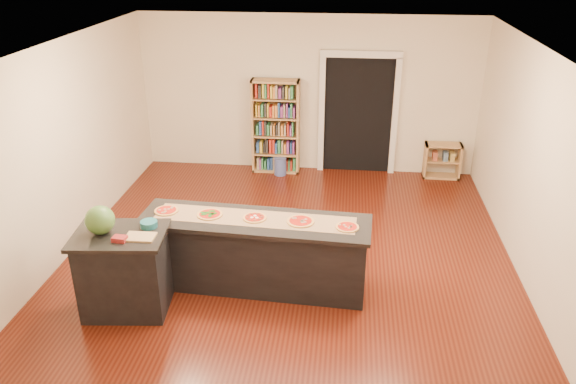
# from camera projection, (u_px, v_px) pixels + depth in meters

# --- Properties ---
(room) EXTENTS (6.00, 7.00, 2.80)m
(room) POSITION_uv_depth(u_px,v_px,m) (286.00, 169.00, 6.83)
(room) COLOR beige
(room) RESTS_ON ground
(doorway) EXTENTS (1.40, 0.09, 2.21)m
(doorway) POSITION_uv_depth(u_px,v_px,m) (358.00, 108.00, 9.95)
(doorway) COLOR black
(doorway) RESTS_ON room
(kitchen_island) EXTENTS (2.77, 0.75, 0.91)m
(kitchen_island) POSITION_uv_depth(u_px,v_px,m) (255.00, 252.00, 6.86)
(kitchen_island) COLOR black
(kitchen_island) RESTS_ON ground
(side_counter) EXTENTS (1.01, 0.74, 1.00)m
(side_counter) POSITION_uv_depth(u_px,v_px,m) (124.00, 272.00, 6.39)
(side_counter) COLOR black
(side_counter) RESTS_ON ground
(bookshelf) EXTENTS (0.85, 0.30, 1.70)m
(bookshelf) POSITION_uv_depth(u_px,v_px,m) (276.00, 127.00, 10.09)
(bookshelf) COLOR tan
(bookshelf) RESTS_ON ground
(low_shelf) EXTENTS (0.64, 0.27, 0.64)m
(low_shelf) POSITION_uv_depth(u_px,v_px,m) (442.00, 161.00, 10.03)
(low_shelf) COLOR tan
(low_shelf) RESTS_ON ground
(waste_bin) EXTENTS (0.22, 0.22, 0.32)m
(waste_bin) POSITION_uv_depth(u_px,v_px,m) (280.00, 166.00, 10.21)
(waste_bin) COLOR #47599F
(waste_bin) RESTS_ON ground
(kraft_paper) EXTENTS (2.43, 0.56, 0.00)m
(kraft_paper) POSITION_uv_depth(u_px,v_px,m) (255.00, 218.00, 6.69)
(kraft_paper) COLOR olive
(kraft_paper) RESTS_ON kitchen_island
(watermelon) EXTENTS (0.32, 0.32, 0.32)m
(watermelon) POSITION_uv_depth(u_px,v_px,m) (100.00, 220.00, 6.12)
(watermelon) COLOR #144214
(watermelon) RESTS_ON side_counter
(cutting_board) EXTENTS (0.33, 0.22, 0.02)m
(cutting_board) POSITION_uv_depth(u_px,v_px,m) (140.00, 237.00, 6.09)
(cutting_board) COLOR tan
(cutting_board) RESTS_ON side_counter
(package_red) EXTENTS (0.16, 0.12, 0.05)m
(package_red) POSITION_uv_depth(u_px,v_px,m) (120.00, 239.00, 6.02)
(package_red) COLOR maroon
(package_red) RESTS_ON side_counter
(package_teal) EXTENTS (0.19, 0.19, 0.07)m
(package_teal) POSITION_uv_depth(u_px,v_px,m) (149.00, 224.00, 6.30)
(package_teal) COLOR #195966
(package_teal) RESTS_ON side_counter
(pizza_a) EXTENTS (0.30, 0.30, 0.02)m
(pizza_a) POSITION_uv_depth(u_px,v_px,m) (166.00, 211.00, 6.86)
(pizza_a) COLOR #D5A852
(pizza_a) RESTS_ON kitchen_island
(pizza_b) EXTENTS (0.32, 0.32, 0.02)m
(pizza_b) POSITION_uv_depth(u_px,v_px,m) (210.00, 214.00, 6.76)
(pizza_b) COLOR #D5A852
(pizza_b) RESTS_ON kitchen_island
(pizza_c) EXTENTS (0.27, 0.27, 0.02)m
(pizza_c) POSITION_uv_depth(u_px,v_px,m) (255.00, 218.00, 6.68)
(pizza_c) COLOR #D5A852
(pizza_c) RESTS_ON kitchen_island
(pizza_d) EXTENTS (0.31, 0.31, 0.02)m
(pizza_d) POSITION_uv_depth(u_px,v_px,m) (301.00, 221.00, 6.60)
(pizza_d) COLOR #D5A852
(pizza_d) RESTS_ON kitchen_island
(pizza_e) EXTENTS (0.26, 0.26, 0.02)m
(pizza_e) POSITION_uv_depth(u_px,v_px,m) (347.00, 227.00, 6.47)
(pizza_e) COLOR #D5A852
(pizza_e) RESTS_ON kitchen_island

